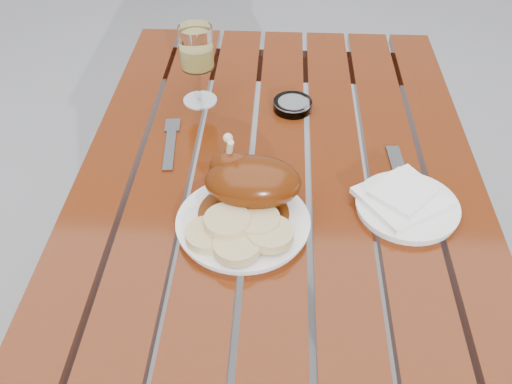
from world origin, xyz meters
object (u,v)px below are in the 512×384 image
(wine_glass, at_px, (198,66))
(side_plate, at_px, (407,207))
(ashtray, at_px, (293,105))
(table, at_px, (275,285))
(dinner_plate, at_px, (243,223))

(wine_glass, xyz_separation_m, side_plate, (0.43, -0.35, -0.08))
(ashtray, bearing_deg, side_plate, -57.00)
(table, bearing_deg, ashtray, 82.96)
(table, relative_size, wine_glass, 6.52)
(side_plate, bearing_deg, table, 153.52)
(wine_glass, bearing_deg, ashtray, -6.20)
(wine_glass, relative_size, side_plate, 0.97)
(dinner_plate, bearing_deg, table, 70.91)
(dinner_plate, height_order, wine_glass, wine_glass)
(table, distance_m, side_plate, 0.47)
(table, bearing_deg, side_plate, -26.48)
(table, height_order, ashtray, ashtray)
(dinner_plate, bearing_deg, side_plate, 11.09)
(wine_glass, bearing_deg, side_plate, -39.28)
(side_plate, bearing_deg, wine_glass, 140.72)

